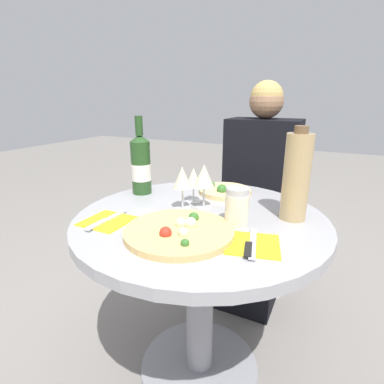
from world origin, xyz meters
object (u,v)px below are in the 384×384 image
dining_table (200,257)px  seated_diner (255,208)px  chair_behind_diner (261,213)px  tall_carafe (296,177)px  pizza_large (179,231)px  wine_bottle (141,165)px

dining_table → seated_diner: seated_diner is taller
chair_behind_diner → tall_carafe: size_ratio=2.78×
pizza_large → wine_bottle: wine_bottle is taller
seated_diner → tall_carafe: seated_diner is taller
dining_table → chair_behind_diner: (0.04, 0.79, -0.09)m
dining_table → chair_behind_diner: chair_behind_diner is taller
chair_behind_diner → wine_bottle: bearing=59.9°
wine_bottle → tall_carafe: 0.64m
chair_behind_diner → seated_diner: (-0.00, -0.15, 0.09)m
wine_bottle → tall_carafe: bearing=-0.8°
wine_bottle → tall_carafe: (0.64, -0.01, 0.02)m
dining_table → seated_diner: bearing=86.3°
chair_behind_diner → wine_bottle: 0.86m
seated_diner → tall_carafe: (0.26, -0.52, 0.33)m
chair_behind_diner → pizza_large: size_ratio=2.60×
dining_table → chair_behind_diner: size_ratio=1.01×
tall_carafe → chair_behind_diner: bearing=111.0°
pizza_large → tall_carafe: (0.29, 0.29, 0.14)m
dining_table → pizza_large: 0.25m
tall_carafe → wine_bottle: bearing=179.2°
chair_behind_diner → seated_diner: bearing=90.0°
pizza_large → wine_bottle: (-0.35, 0.30, 0.11)m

